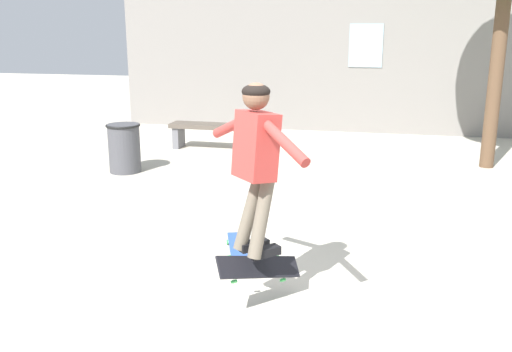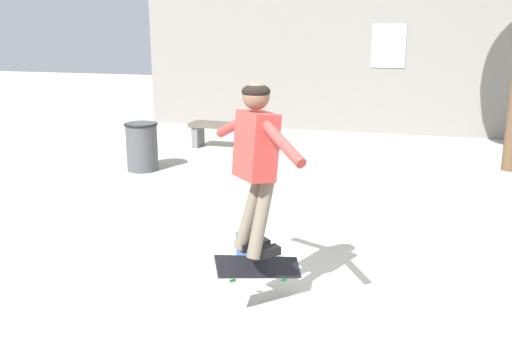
# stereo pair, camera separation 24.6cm
# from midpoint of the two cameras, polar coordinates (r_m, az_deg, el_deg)

# --- Properties ---
(ground_plane) EXTENTS (40.00, 40.00, 0.00)m
(ground_plane) POSITION_cam_midpoint_polar(r_m,az_deg,el_deg) (5.14, 0.97, -11.76)
(ground_plane) COLOR beige
(building_backdrop) EXTENTS (10.68, 0.52, 5.83)m
(building_backdrop) POSITION_cam_midpoint_polar(r_m,az_deg,el_deg) (12.75, 8.96, 15.56)
(building_backdrop) COLOR gray
(building_backdrop) RESTS_ON ground_plane
(park_bench) EXTENTS (1.60, 0.47, 0.48)m
(park_bench) POSITION_cam_midpoint_polar(r_m,az_deg,el_deg) (10.85, -5.08, 4.50)
(park_bench) COLOR brown
(park_bench) RESTS_ON ground_plane
(trash_bin) EXTENTS (0.54, 0.54, 0.78)m
(trash_bin) POSITION_cam_midpoint_polar(r_m,az_deg,el_deg) (9.38, -13.78, 2.84)
(trash_bin) COLOR #47474C
(trash_bin) RESTS_ON ground_plane
(skater) EXTENTS (0.99, 1.00, 1.39)m
(skater) POSITION_cam_midpoint_polar(r_m,az_deg,el_deg) (4.46, -1.57, 2.17)
(skater) COLOR #B23833
(skateboard_flipping) EXTENTS (0.60, 0.76, 0.39)m
(skateboard_flipping) POSITION_cam_midpoint_polar(r_m,az_deg,el_deg) (4.77, -1.13, -9.12)
(skateboard_flipping) COLOR black
(skateboard_resting) EXTENTS (0.45, 0.81, 0.08)m
(skateboard_resting) POSITION_cam_midpoint_polar(r_m,az_deg,el_deg) (5.98, -2.87, -7.07)
(skateboard_resting) COLOR #2D519E
(skateboard_resting) RESTS_ON ground_plane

